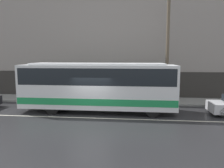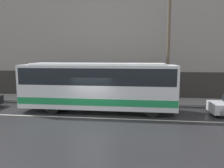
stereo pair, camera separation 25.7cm
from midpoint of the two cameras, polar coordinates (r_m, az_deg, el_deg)
The scene contains 7 objects.
ground_plane at distance 13.99m, azimuth -5.25°, elevation -8.81°, with size 60.00×60.00×0.00m, color #262628.
sidewalk at distance 19.21m, azimuth -1.76°, elevation -4.14°, with size 60.00×2.97×0.14m.
building_facade at distance 20.46m, azimuth -1.11°, elevation 9.74°, with size 60.00×0.35×9.86m.
lane_stripe at distance 13.98m, azimuth -5.25°, elevation -8.79°, with size 54.00×0.14×0.01m.
transit_bus at distance 15.22m, azimuth -3.25°, elevation -0.12°, with size 10.66×2.49×3.40m.
utility_pole_near at distance 18.14m, azimuth 14.87°, elevation 8.79°, with size 0.26×0.26×8.56m.
pedestrian_waiting at distance 19.92m, azimuth 4.38°, elevation -1.19°, with size 0.36×0.36×1.72m.
Camera 2 is at (3.03, -13.11, 3.85)m, focal length 35.00 mm.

